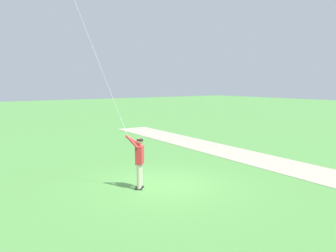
# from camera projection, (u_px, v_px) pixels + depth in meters

# --- Properties ---
(ground_plane) EXTENTS (120.00, 120.00, 0.00)m
(ground_plane) POSITION_uv_depth(u_px,v_px,m) (162.00, 185.00, 12.33)
(ground_plane) COLOR #569947
(walkway_path) EXTENTS (4.32, 32.09, 0.02)m
(walkway_path) POSITION_uv_depth(u_px,v_px,m) (309.00, 172.00, 14.05)
(walkway_path) COLOR #B7AD99
(walkway_path) RESTS_ON ground
(person_kite_flyer) EXTENTS (0.60, 0.59, 1.83)m
(person_kite_flyer) POSITION_uv_depth(u_px,v_px,m) (139.00, 158.00, 11.74)
(person_kite_flyer) COLOR #232328
(person_kite_flyer) RESTS_ON ground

